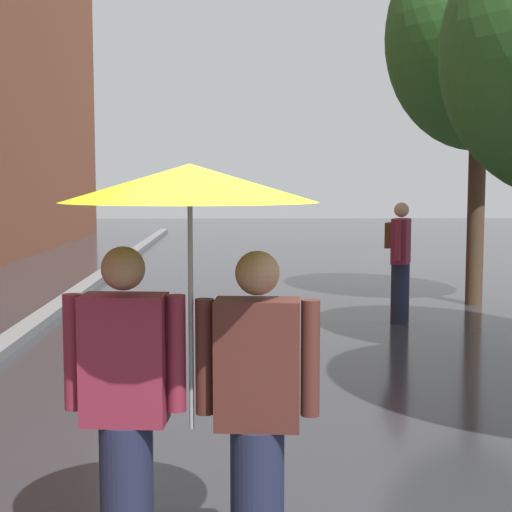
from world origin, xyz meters
TOP-DOWN VIEW (x-y plane):
  - kerb_strip at (-3.20, 10.00)m, footprint 0.30×36.00m
  - street_tree_2 at (3.51, 8.66)m, footprint 3.03×3.03m
  - couple_under_umbrella at (-0.70, 0.05)m, footprint 1.22×1.21m
  - pedestrian_walking_midground at (1.91, 7.06)m, footprint 0.42×0.55m

SIDE VIEW (x-z plane):
  - kerb_strip at x=-3.20m, z-range 0.00..0.12m
  - pedestrian_walking_midground at x=1.91m, z-range 0.05..1.77m
  - couple_under_umbrella at x=-0.70m, z-range 0.39..2.46m
  - street_tree_2 at x=3.51m, z-range 1.23..7.38m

